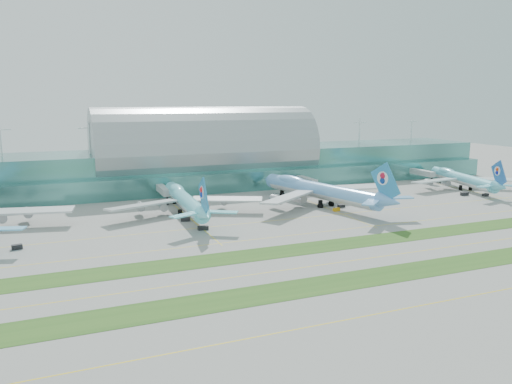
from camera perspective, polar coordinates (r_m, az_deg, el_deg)
name	(u,v)px	position (r m, az deg, el deg)	size (l,w,h in m)	color
ground	(321,249)	(161.70, 7.42, -6.44)	(700.00, 700.00, 0.00)	gray
terminal	(205,160)	(275.98, -5.80, 3.66)	(340.00, 69.10, 36.00)	#3D7A75
grass_strip_near	(372,277)	(139.33, 13.17, -9.44)	(420.00, 12.00, 0.08)	#2D591E
grass_strip_far	(318,247)	(163.35, 7.07, -6.25)	(420.00, 12.00, 0.08)	#2D591E
taxiline_a	(423,305)	(124.77, 18.58, -12.15)	(420.00, 0.35, 0.01)	yellow
taxiline_b	(344,262)	(150.28, 10.07, -7.84)	(420.00, 0.35, 0.01)	yellow
taxiline_c	(296,235)	(176.92, 4.54, -4.90)	(420.00, 0.35, 0.01)	yellow
taxiline_d	(270,221)	(196.16, 1.66, -3.33)	(420.00, 0.35, 0.01)	yellow
airliner_b	(185,199)	(208.53, -8.15, -0.82)	(65.37, 74.19, 20.43)	#6BDCEB
airliner_c	(319,189)	(226.05, 7.17, 0.30)	(72.01, 83.13, 23.19)	#6CABED
airliner_d	(462,178)	(286.71, 22.47, 1.49)	(59.57, 68.71, 19.14)	#5FBFD2
gse_b	(17,247)	(176.83, -25.65, -5.68)	(3.16, 1.82, 1.52)	black
gse_c	(203,228)	(183.83, -6.07, -4.10)	(3.84, 1.79, 1.44)	black
gse_d	(185,219)	(197.48, -8.08, -3.12)	(3.59, 1.82, 1.42)	black
gse_e	(336,210)	(215.68, 9.18, -1.99)	(2.97, 1.46, 1.43)	orange
gse_f	(341,206)	(223.53, 9.72, -1.58)	(3.02, 1.77, 1.30)	black
gse_g	(464,194)	(268.53, 22.73, -0.19)	(4.09, 1.90, 1.63)	black
gse_h	(485,195)	(270.72, 24.74, -0.29)	(3.29, 1.70, 1.35)	black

